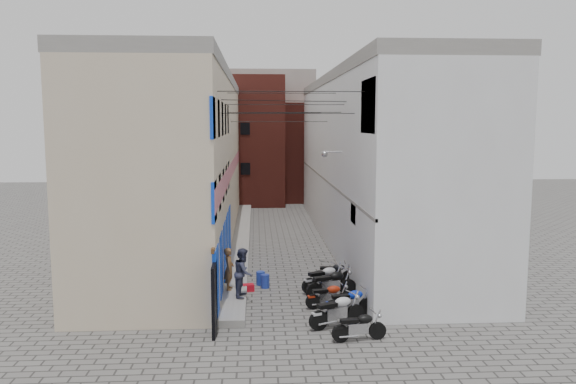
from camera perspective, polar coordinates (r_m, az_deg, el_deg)
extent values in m
plane|color=#5D5A57|center=(18.34, 0.77, -13.55)|extent=(90.00, 90.00, 0.00)
cube|color=gray|center=(30.79, -4.78, -4.82)|extent=(0.90, 26.00, 0.25)
cube|color=#C4B194|center=(30.43, -10.43, 2.80)|extent=(5.00, 26.00, 8.50)
cube|color=#C8707D|center=(30.25, -5.78, 2.38)|extent=(0.10, 26.00, 0.80)
cube|color=blue|center=(22.65, -6.55, -6.14)|extent=(0.12, 10.20, 2.40)
cube|color=blue|center=(22.09, -6.75, 4.02)|extent=(0.10, 10.20, 4.00)
cube|color=gray|center=(30.44, -10.62, 11.28)|extent=(5.10, 26.00, 0.50)
cube|color=black|center=(17.61, -7.49, -10.71)|extent=(0.10, 1.20, 2.20)
cube|color=white|center=(30.83, 8.37, 2.90)|extent=(5.00, 26.00, 8.50)
cube|color=blue|center=(19.00, 8.26, 8.63)|extent=(0.10, 2.40, 1.80)
cube|color=white|center=(21.73, 6.78, -2.13)|extent=(0.08, 1.00, 0.70)
cylinder|color=#B2B2B7|center=(24.39, 4.68, 4.09)|extent=(0.80, 0.06, 0.06)
sphere|color=#B2B2B7|center=(24.34, 3.74, 3.86)|extent=(0.28, 0.28, 0.28)
cube|color=gray|center=(30.84, 8.52, 11.26)|extent=(5.10, 26.00, 0.50)
cube|color=gray|center=(30.51, 3.81, 1.31)|extent=(0.10, 26.00, 0.12)
cube|color=maroon|center=(45.15, -4.30, 5.21)|extent=(6.00, 6.00, 10.00)
cube|color=maroon|center=(47.37, 1.83, 4.10)|extent=(5.00, 6.00, 8.00)
cube|color=gray|center=(51.14, -1.93, 6.01)|extent=(8.00, 5.00, 11.00)
cube|color=black|center=(42.66, -1.63, 0.00)|extent=(2.00, 0.30, 2.40)
cylinder|color=black|center=(19.19, 0.38, 10.18)|extent=(5.20, 0.02, 0.02)
cylinder|color=black|center=(21.16, 0.02, 8.00)|extent=(5.20, 0.02, 0.02)
cylinder|color=black|center=(23.66, -0.33, 8.87)|extent=(5.20, 0.02, 0.02)
cylinder|color=black|center=(26.18, -0.62, 10.01)|extent=(5.20, 0.02, 0.02)
cylinder|color=black|center=(29.14, -0.89, 7.16)|extent=(5.20, 0.02, 0.02)
cylinder|color=black|center=(32.15, -1.12, 8.04)|extent=(5.20, 0.02, 0.02)
cylinder|color=black|center=(22.17, -0.13, 9.25)|extent=(5.65, 2.07, 0.02)
cylinder|color=black|center=(25.15, -0.51, 8.08)|extent=(5.80, 1.58, 0.02)
imported|color=brown|center=(21.23, -6.01, -7.76)|extent=(0.39, 0.58, 1.58)
imported|color=#32354C|center=(20.33, -4.56, -8.15)|extent=(0.79, 0.95, 1.76)
cylinder|color=#2036A2|center=(22.32, -2.34, -9.04)|extent=(0.43, 0.43, 0.53)
cylinder|color=#233FAF|center=(22.73, -2.81, -8.73)|extent=(0.45, 0.45, 0.54)
cube|color=#B80D1C|center=(21.98, -4.06, -9.67)|extent=(0.49, 0.40, 0.27)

